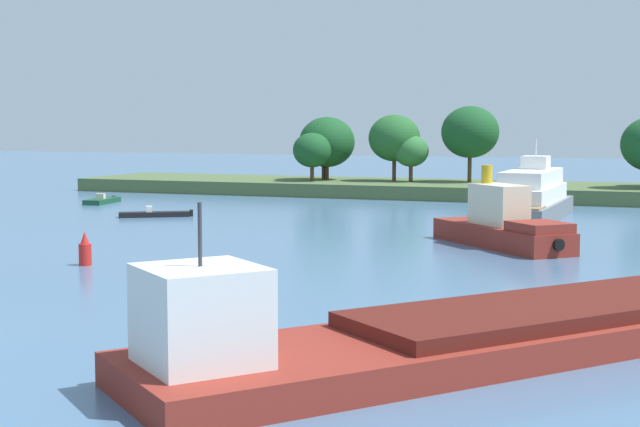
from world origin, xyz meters
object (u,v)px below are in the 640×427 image
at_px(white_riverboat, 531,198).
at_px(tugboat, 503,226).
at_px(channel_buoy_red, 85,251).
at_px(small_motorboat, 155,214).
at_px(fishing_skiff, 102,201).

bearing_deg(white_riverboat, tugboat, -87.39).
bearing_deg(channel_buoy_red, tugboat, 38.40).
relative_size(tugboat, small_motorboat, 1.87).
bearing_deg(small_motorboat, tugboat, -16.32).
xyz_separation_m(small_motorboat, channel_buoy_red, (10.62, -25.19, 0.58)).
distance_m(white_riverboat, channel_buoy_red, 39.34).
height_order(white_riverboat, small_motorboat, white_riverboat).
bearing_deg(white_riverboat, fishing_skiff, 178.54).
bearing_deg(small_motorboat, fishing_skiff, 140.08).
distance_m(tugboat, small_motorboat, 32.28).
height_order(white_riverboat, fishing_skiff, white_riverboat).
xyz_separation_m(white_riverboat, small_motorboat, (-30.14, -8.95, -1.56)).
height_order(fishing_skiff, channel_buoy_red, channel_buoy_red).
relative_size(fishing_skiff, channel_buoy_red, 2.88).
bearing_deg(channel_buoy_red, fishing_skiff, 122.69).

